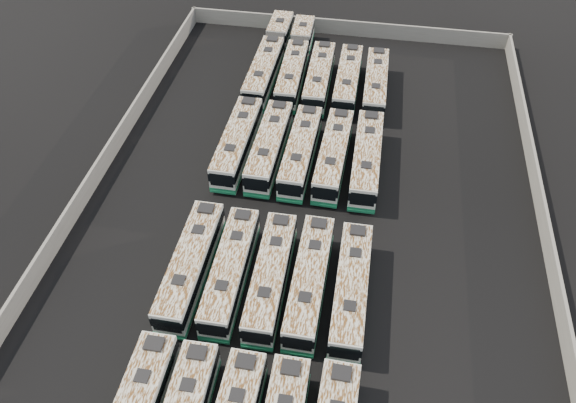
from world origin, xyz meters
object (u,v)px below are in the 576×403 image
at_px(bus_midback_far_right, 367,159).
at_px(bus_back_far_left, 269,58).
at_px(bus_midfront_center, 271,277).
at_px(bus_back_right, 348,80).
at_px(bus_midfront_left, 231,271).
at_px(bus_midback_center, 301,152).
at_px(bus_midfront_right, 309,281).
at_px(bus_back_center, 319,78).
at_px(bus_midback_right, 333,155).
at_px(bus_midback_left, 269,147).
at_px(bus_back_far_right, 376,84).
at_px(bus_midback_far_left, 238,142).
at_px(bus_midfront_far_left, 191,265).
at_px(bus_midfront_far_right, 351,289).
at_px(bus_back_left, 296,61).

bearing_deg(bus_midback_far_right, bus_back_far_left, 127.54).
distance_m(bus_midfront_center, bus_back_right, 31.32).
distance_m(bus_midfront_left, bus_midback_center, 17.00).
distance_m(bus_midfront_right, bus_back_center, 31.12).
xyz_separation_m(bus_midback_right, bus_back_far_left, (-10.40, 17.72, 0.04)).
bearing_deg(bus_midback_right, bus_midback_far_right, 1.13).
bearing_deg(bus_midback_left, bus_midback_center, -2.67).
relative_size(bus_midback_right, bus_back_far_right, 1.02).
relative_size(bus_midback_center, bus_back_center, 1.00).
bearing_deg(bus_midback_far_left, bus_back_far_left, 90.50).
relative_size(bus_midfront_far_left, bus_midback_far_left, 0.99).
distance_m(bus_midfront_center, bus_midback_far_right, 18.07).
bearing_deg(bus_back_right, bus_midback_far_left, -126.71).
bearing_deg(bus_midfront_far_right, bus_midfront_center, 178.68).
bearing_deg(bus_midfront_right, bus_back_left, 101.54).
relative_size(bus_midfront_far_right, bus_back_far_left, 0.62).
height_order(bus_midfront_left, bus_midback_far_right, bus_midback_far_right).
height_order(bus_midfront_center, bus_midback_right, bus_midback_right).
bearing_deg(bus_back_far_left, bus_midfront_left, -83.80).
bearing_deg(bus_back_center, bus_midback_center, -91.00).
height_order(bus_back_right, bus_back_far_right, bus_back_right).
height_order(bus_midfront_far_left, bus_back_far_right, bus_midfront_far_left).
relative_size(bus_midback_far_right, bus_back_right, 1.04).
xyz_separation_m(bus_midfront_far_right, bus_back_center, (-6.95, 31.14, 0.02)).
height_order(bus_midfront_far_left, bus_midback_center, bus_midfront_far_left).
bearing_deg(bus_midback_center, bus_midfront_far_right, -66.55).
xyz_separation_m(bus_midback_left, bus_back_right, (6.97, 14.22, -0.06)).
xyz_separation_m(bus_midback_far_left, bus_back_right, (10.47, 14.16, -0.07)).
xyz_separation_m(bus_midfront_right, bus_back_left, (-6.89, 34.33, -0.03)).
height_order(bus_midback_left, bus_back_center, bus_midback_left).
distance_m(bus_midback_far_left, bus_back_center, 15.69).
relative_size(bus_midfront_right, bus_midback_center, 0.99).
distance_m(bus_midfront_center, bus_midfront_far_right, 6.88).
xyz_separation_m(bus_midfront_left, bus_midfront_far_right, (10.40, -0.15, 0.01)).
bearing_deg(bus_back_center, bus_back_far_left, 152.85).
height_order(bus_midfront_center, bus_midback_far_left, bus_midback_far_left).
height_order(bus_midback_far_right, bus_back_far_right, bus_midback_far_right).
bearing_deg(bus_back_center, bus_midfront_far_right, -78.34).
distance_m(bus_midfront_left, bus_midfront_far_right, 10.40).
bearing_deg(bus_midfront_center, bus_midback_far_right, 66.84).
bearing_deg(bus_back_left, bus_midfront_center, -85.53).
bearing_deg(bus_back_far_left, bus_midback_far_left, -89.58).
relative_size(bus_back_far_left, bus_back_far_right, 1.62).
relative_size(bus_back_center, bus_back_right, 1.02).
height_order(bus_midfront_right, bus_back_far_left, bus_back_far_left).
bearing_deg(bus_midfront_far_right, bus_midback_center, 112.06).
height_order(bus_midback_right, bus_back_right, bus_midback_right).
bearing_deg(bus_back_far_right, bus_midback_left, -127.52).
height_order(bus_midfront_far_left, bus_back_center, bus_midfront_far_left).
height_order(bus_midback_far_left, bus_back_right, bus_midback_far_left).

